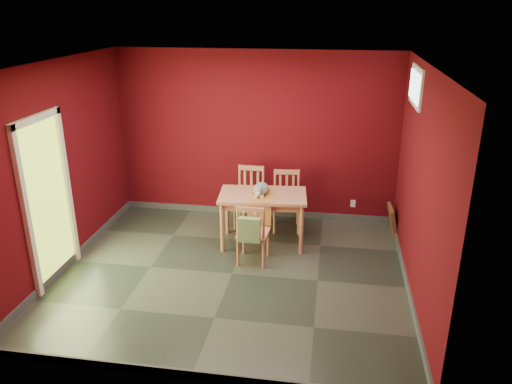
# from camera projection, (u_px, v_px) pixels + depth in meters

# --- Properties ---
(ground) EXTENTS (4.50, 4.50, 0.00)m
(ground) POSITION_uv_depth(u_px,v_px,m) (232.00, 274.00, 6.58)
(ground) COLOR #2D342D
(ground) RESTS_ON ground
(room_shell) EXTENTS (4.50, 4.50, 4.50)m
(room_shell) POSITION_uv_depth(u_px,v_px,m) (232.00, 270.00, 6.56)
(room_shell) COLOR #4D070E
(room_shell) RESTS_ON ground
(doorway) EXTENTS (0.06, 1.01, 2.13)m
(doorway) POSITION_uv_depth(u_px,v_px,m) (47.00, 196.00, 6.13)
(doorway) COLOR #B7D838
(doorway) RESTS_ON ground
(window) EXTENTS (0.05, 0.90, 0.50)m
(window) POSITION_uv_depth(u_px,v_px,m) (416.00, 86.00, 6.34)
(window) COLOR white
(window) RESTS_ON room_shell
(outlet_plate) EXTENTS (0.08, 0.02, 0.12)m
(outlet_plate) POSITION_uv_depth(u_px,v_px,m) (353.00, 204.00, 8.07)
(outlet_plate) COLOR silver
(outlet_plate) RESTS_ON room_shell
(dining_table) EXTENTS (1.30, 0.84, 0.78)m
(dining_table) POSITION_uv_depth(u_px,v_px,m) (263.00, 200.00, 7.18)
(dining_table) COLOR tan
(dining_table) RESTS_ON ground
(table_runner) EXTENTS (0.39, 0.72, 0.35)m
(table_runner) POSITION_uv_depth(u_px,v_px,m) (262.00, 200.00, 7.06)
(table_runner) COLOR #BA7630
(table_runner) RESTS_ON dining_table
(chair_far_left) EXTENTS (0.46, 0.46, 0.95)m
(chair_far_left) POSITION_uv_depth(u_px,v_px,m) (250.00, 196.00, 7.87)
(chair_far_left) COLOR tan
(chair_far_left) RESTS_ON ground
(chair_far_right) EXTENTS (0.48, 0.48, 0.92)m
(chair_far_right) POSITION_uv_depth(u_px,v_px,m) (287.00, 200.00, 7.76)
(chair_far_right) COLOR tan
(chair_far_right) RESTS_ON ground
(chair_near) EXTENTS (0.43, 0.43, 0.87)m
(chair_near) POSITION_uv_depth(u_px,v_px,m) (253.00, 233.00, 6.72)
(chair_near) COLOR tan
(chair_near) RESTS_ON ground
(tote_bag) EXTENTS (0.28, 0.18, 0.40)m
(tote_bag) POSITION_uv_depth(u_px,v_px,m) (250.00, 230.00, 6.47)
(tote_bag) COLOR #719760
(tote_bag) RESTS_ON chair_near
(cat) EXTENTS (0.36, 0.50, 0.22)m
(cat) POSITION_uv_depth(u_px,v_px,m) (261.00, 187.00, 7.11)
(cat) COLOR slate
(cat) RESTS_ON table_runner
(picture_frame) EXTENTS (0.16, 0.45, 0.44)m
(picture_frame) POSITION_uv_depth(u_px,v_px,m) (392.00, 220.00, 7.65)
(picture_frame) COLOR brown
(picture_frame) RESTS_ON ground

